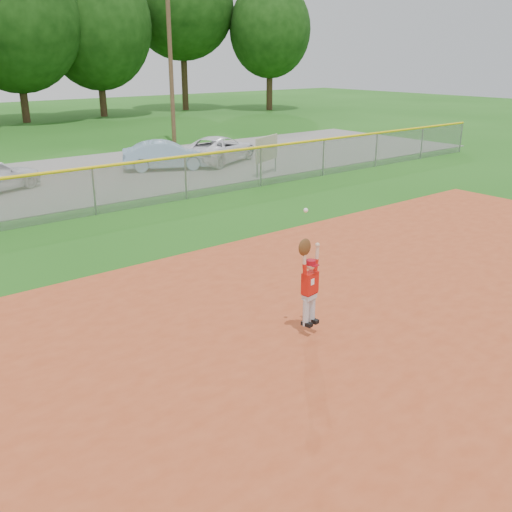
{
  "coord_description": "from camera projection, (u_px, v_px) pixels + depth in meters",
  "views": [
    {
      "loc": [
        -6.87,
        -6.71,
        4.73
      ],
      "look_at": [
        -0.44,
        1.36,
        1.1
      ],
      "focal_mm": 40.0,
      "sensor_mm": 36.0,
      "label": 1
    }
  ],
  "objects": [
    {
      "name": "outfield_fence",
      "position": [
        94.0,
        187.0,
        17.65
      ],
      "size": [
        40.06,
        0.1,
        1.55
      ],
      "color": "gray",
      "rests_on": "ground"
    },
    {
      "name": "parking_strip",
      "position": [
        33.0,
        183.0,
        22.36
      ],
      "size": [
        44.0,
        10.0,
        0.03
      ],
      "primitive_type": "cube",
      "color": "slate",
      "rests_on": "ground"
    },
    {
      "name": "ground",
      "position": [
        320.0,
        326.0,
        10.56
      ],
      "size": [
        120.0,
        120.0,
        0.0
      ],
      "primitive_type": "plane",
      "color": "#1D5814",
      "rests_on": "ground"
    },
    {
      "name": "car_white_b",
      "position": [
        219.0,
        149.0,
        26.48
      ],
      "size": [
        4.8,
        3.62,
        1.21
      ],
      "primitive_type": "imported",
      "rotation": [
        0.0,
        0.0,
        1.99
      ],
      "color": "white",
      "rests_on": "parking_strip"
    },
    {
      "name": "ballplayer",
      "position": [
        309.0,
        282.0,
        9.83
      ],
      "size": [
        0.54,
        0.25,
        2.15
      ],
      "color": "silver",
      "rests_on": "ground"
    },
    {
      "name": "sponsor_sign",
      "position": [
        267.0,
        150.0,
        23.52
      ],
      "size": [
        1.71,
        0.75,
        1.63
      ],
      "color": "gray",
      "rests_on": "ground"
    },
    {
      "name": "car_blue",
      "position": [
        166.0,
        155.0,
        24.81
      ],
      "size": [
        3.95,
        2.75,
        1.24
      ],
      "primitive_type": "imported",
      "rotation": [
        0.0,
        0.0,
        1.14
      ],
      "color": "#84A7C4",
      "rests_on": "parking_strip"
    },
    {
      "name": "clay_infield",
      "position": [
        465.0,
        397.0,
        8.34
      ],
      "size": [
        24.0,
        16.0,
        0.04
      ],
      "primitive_type": "cube",
      "color": "#AC411F",
      "rests_on": "ground"
    }
  ]
}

